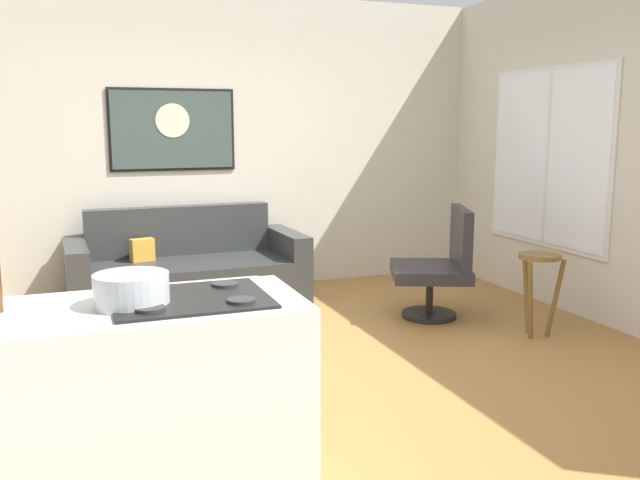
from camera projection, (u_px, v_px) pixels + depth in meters
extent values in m
cube|color=#A57339|center=(304.00, 374.00, 4.44)|extent=(6.40, 6.40, 0.04)
cube|color=beige|center=(221.00, 145.00, 6.44)|extent=(6.40, 0.05, 2.80)
cube|color=beige|center=(603.00, 149.00, 5.37)|extent=(0.05, 6.40, 2.80)
cube|color=#303232|center=(189.00, 284.00, 5.98)|extent=(1.70, 0.94, 0.40)
cube|color=#303232|center=(179.00, 230.00, 6.24)|extent=(1.68, 0.22, 0.45)
cube|color=#303232|center=(77.00, 281.00, 5.62)|extent=(0.21, 0.89, 0.62)
cube|color=#303232|center=(287.00, 264.00, 6.31)|extent=(0.21, 0.89, 0.62)
cube|color=gold|center=(142.00, 250.00, 5.94)|extent=(0.22, 0.15, 0.20)
cube|color=silver|center=(211.00, 288.00, 5.07)|extent=(0.87, 0.52, 0.02)
cylinder|color=#232326|center=(163.00, 327.00, 4.77)|extent=(0.03, 0.03, 0.37)
cylinder|color=#232326|center=(269.00, 316.00, 5.03)|extent=(0.03, 0.03, 0.37)
cylinder|color=#232326|center=(155.00, 311.00, 5.17)|extent=(0.03, 0.03, 0.37)
cylinder|color=#232326|center=(254.00, 302.00, 5.44)|extent=(0.03, 0.03, 0.37)
cylinder|color=black|center=(429.00, 315.00, 5.66)|extent=(0.45, 0.45, 0.04)
cylinder|color=black|center=(430.00, 291.00, 5.63)|extent=(0.06, 0.06, 0.36)
cube|color=#2A282D|center=(430.00, 271.00, 5.60)|extent=(0.82, 0.84, 0.10)
cube|color=#2A282D|center=(461.00, 237.00, 5.54)|extent=(0.32, 0.63, 0.48)
cylinder|color=brown|center=(540.00, 256.00, 5.07)|extent=(0.31, 0.31, 0.03)
cylinder|color=brown|center=(526.00, 293.00, 5.25)|extent=(0.04, 0.13, 0.60)
cylinder|color=brown|center=(530.00, 301.00, 5.02)|extent=(0.13, 0.10, 0.60)
cylinder|color=brown|center=(555.00, 298.00, 5.10)|extent=(0.13, 0.10, 0.60)
cube|color=white|center=(132.00, 419.00, 2.64)|extent=(1.35, 0.61, 0.92)
cube|color=black|center=(190.00, 298.00, 2.65)|extent=(0.60, 0.49, 0.01)
cylinder|color=#2D2D2D|center=(150.00, 309.00, 2.46)|extent=(0.11, 0.11, 0.01)
cylinder|color=#2D2D2D|center=(241.00, 300.00, 2.57)|extent=(0.11, 0.11, 0.01)
cylinder|color=#2D2D2D|center=(142.00, 291.00, 2.72)|extent=(0.11, 0.11, 0.01)
cylinder|color=#2D2D2D|center=(225.00, 284.00, 2.83)|extent=(0.11, 0.11, 0.01)
cylinder|color=silver|center=(132.00, 304.00, 2.56)|extent=(0.16, 0.16, 0.01)
cylinder|color=silver|center=(131.00, 290.00, 2.55)|extent=(0.28, 0.28, 0.13)
cube|color=black|center=(173.00, 130.00, 6.22)|extent=(1.15, 0.01, 0.75)
cube|color=#3C4C45|center=(173.00, 130.00, 6.21)|extent=(1.10, 0.02, 0.70)
cylinder|color=beige|center=(173.00, 120.00, 6.19)|extent=(0.31, 0.01, 0.31)
cube|color=silver|center=(548.00, 158.00, 5.93)|extent=(0.02, 1.56, 1.57)
cube|color=white|center=(548.00, 158.00, 5.93)|extent=(0.01, 1.48, 1.49)
cube|color=silver|center=(547.00, 158.00, 5.93)|extent=(0.01, 0.04, 1.49)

